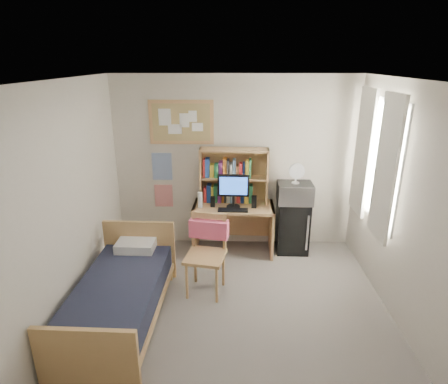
{
  "coord_description": "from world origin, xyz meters",
  "views": [
    {
      "loc": [
        -0.05,
        -3.35,
        2.78
      ],
      "look_at": [
        -0.14,
        1.2,
        1.16
      ],
      "focal_mm": 30.0,
      "sensor_mm": 36.0,
      "label": 1
    }
  ],
  "objects_px": {
    "speaker_right": "(254,202)",
    "desk_fan": "(296,174)",
    "speaker_left": "(213,202)",
    "desk": "(233,228)",
    "microwave": "(295,193)",
    "mini_fridge": "(292,226)",
    "bed": "(120,301)",
    "desk_chair": "(205,256)",
    "monitor": "(233,191)",
    "bulletin_board": "(181,122)"
  },
  "relations": [
    {
      "from": "mini_fridge",
      "to": "desk_fan",
      "type": "xyz_separation_m",
      "value": [
        -0.0,
        -0.02,
        0.83
      ]
    },
    {
      "from": "bulletin_board",
      "to": "desk",
      "type": "bearing_deg",
      "value": -21.53
    },
    {
      "from": "bed",
      "to": "desk_fan",
      "type": "distance_m",
      "value": 2.91
    },
    {
      "from": "desk",
      "to": "speaker_left",
      "type": "relative_size",
      "value": 7.78
    },
    {
      "from": "desk_chair",
      "to": "speaker_right",
      "type": "bearing_deg",
      "value": 68.53
    },
    {
      "from": "bulletin_board",
      "to": "monitor",
      "type": "height_order",
      "value": "bulletin_board"
    },
    {
      "from": "desk",
      "to": "speaker_right",
      "type": "distance_m",
      "value": 0.55
    },
    {
      "from": "desk_fan",
      "to": "speaker_left",
      "type": "bearing_deg",
      "value": -174.87
    },
    {
      "from": "bed",
      "to": "desk",
      "type": "bearing_deg",
      "value": 54.27
    },
    {
      "from": "bulletin_board",
      "to": "desk",
      "type": "xyz_separation_m",
      "value": [
        0.77,
        -0.3,
        -1.55
      ]
    },
    {
      "from": "desk_chair",
      "to": "desk_fan",
      "type": "height_order",
      "value": "desk_fan"
    },
    {
      "from": "microwave",
      "to": "mini_fridge",
      "type": "bearing_deg",
      "value": 90.0
    },
    {
      "from": "mini_fridge",
      "to": "speaker_right",
      "type": "height_order",
      "value": "speaker_right"
    },
    {
      "from": "bed",
      "to": "microwave",
      "type": "bearing_deg",
      "value": 39.72
    },
    {
      "from": "speaker_right",
      "to": "desk_fan",
      "type": "bearing_deg",
      "value": 12.2
    },
    {
      "from": "speaker_right",
      "to": "desk",
      "type": "bearing_deg",
      "value": 168.69
    },
    {
      "from": "desk_chair",
      "to": "microwave",
      "type": "height_order",
      "value": "microwave"
    },
    {
      "from": "bulletin_board",
      "to": "desk",
      "type": "height_order",
      "value": "bulletin_board"
    },
    {
      "from": "mini_fridge",
      "to": "monitor",
      "type": "height_order",
      "value": "monitor"
    },
    {
      "from": "bulletin_board",
      "to": "speaker_left",
      "type": "distance_m",
      "value": 1.24
    },
    {
      "from": "bed",
      "to": "mini_fridge",
      "type": "bearing_deg",
      "value": 40.04
    },
    {
      "from": "speaker_right",
      "to": "microwave",
      "type": "relative_size",
      "value": 0.35
    },
    {
      "from": "speaker_left",
      "to": "mini_fridge",
      "type": "bearing_deg",
      "value": 7.09
    },
    {
      "from": "microwave",
      "to": "desk_fan",
      "type": "relative_size",
      "value": 1.82
    },
    {
      "from": "desk_chair",
      "to": "bed",
      "type": "bearing_deg",
      "value": -137.34
    },
    {
      "from": "desk_chair",
      "to": "mini_fridge",
      "type": "distance_m",
      "value": 1.69
    },
    {
      "from": "desk_chair",
      "to": "desk_fan",
      "type": "distance_m",
      "value": 1.82
    },
    {
      "from": "desk",
      "to": "monitor",
      "type": "bearing_deg",
      "value": -90.0
    },
    {
      "from": "speaker_right",
      "to": "monitor",
      "type": "bearing_deg",
      "value": 180.0
    },
    {
      "from": "monitor",
      "to": "desk_fan",
      "type": "height_order",
      "value": "desk_fan"
    },
    {
      "from": "desk_chair",
      "to": "mini_fridge",
      "type": "height_order",
      "value": "desk_chair"
    },
    {
      "from": "desk",
      "to": "desk_chair",
      "type": "height_order",
      "value": "desk_chair"
    },
    {
      "from": "monitor",
      "to": "desk_fan",
      "type": "relative_size",
      "value": 1.75
    },
    {
      "from": "mini_fridge",
      "to": "bed",
      "type": "relative_size",
      "value": 0.44
    },
    {
      "from": "mini_fridge",
      "to": "microwave",
      "type": "relative_size",
      "value": 1.57
    },
    {
      "from": "speaker_left",
      "to": "desk_fan",
      "type": "xyz_separation_m",
      "value": [
        1.2,
        0.09,
        0.4
      ]
    },
    {
      "from": "mini_fridge",
      "to": "desk_fan",
      "type": "relative_size",
      "value": 2.86
    },
    {
      "from": "bulletin_board",
      "to": "bed",
      "type": "height_order",
      "value": "bulletin_board"
    },
    {
      "from": "desk_chair",
      "to": "speaker_right",
      "type": "xyz_separation_m",
      "value": [
        0.65,
        1.02,
        0.33
      ]
    },
    {
      "from": "monitor",
      "to": "speaker_right",
      "type": "xyz_separation_m",
      "value": [
        0.3,
        -0.01,
        -0.15
      ]
    },
    {
      "from": "microwave",
      "to": "desk_chair",
      "type": "bearing_deg",
      "value": -136.96
    },
    {
      "from": "desk_chair",
      "to": "speaker_left",
      "type": "xyz_separation_m",
      "value": [
        0.05,
        1.04,
        0.31
      ]
    },
    {
      "from": "bulletin_board",
      "to": "speaker_right",
      "type": "xyz_separation_m",
      "value": [
        1.06,
        -0.37,
        -1.09
      ]
    },
    {
      "from": "desk",
      "to": "monitor",
      "type": "xyz_separation_m",
      "value": [
        -0.0,
        -0.06,
        0.61
      ]
    },
    {
      "from": "mini_fridge",
      "to": "monitor",
      "type": "relative_size",
      "value": 1.64
    },
    {
      "from": "mini_fridge",
      "to": "monitor",
      "type": "xyz_separation_m",
      "value": [
        -0.9,
        -0.12,
        0.59
      ]
    },
    {
      "from": "monitor",
      "to": "microwave",
      "type": "height_order",
      "value": "monitor"
    },
    {
      "from": "bulletin_board",
      "to": "desk_fan",
      "type": "relative_size",
      "value": 3.39
    },
    {
      "from": "bulletin_board",
      "to": "desk_chair",
      "type": "distance_m",
      "value": 2.02
    },
    {
      "from": "desk_chair",
      "to": "desk_fan",
      "type": "xyz_separation_m",
      "value": [
        1.24,
        1.12,
        0.72
      ]
    }
  ]
}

